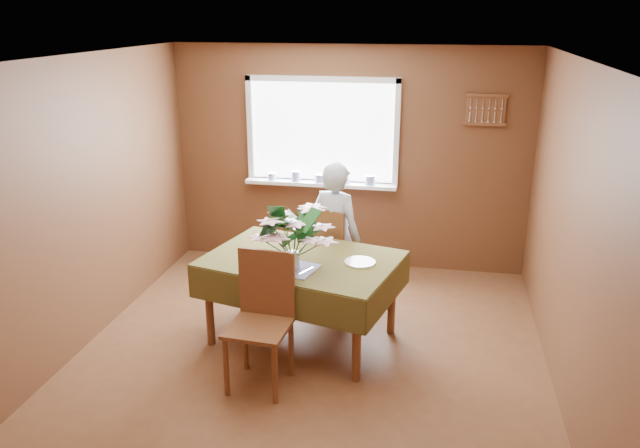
% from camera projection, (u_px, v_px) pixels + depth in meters
% --- Properties ---
extents(floor, '(4.50, 4.50, 0.00)m').
position_uv_depth(floor, '(308.00, 361.00, 5.32)').
color(floor, brown).
rests_on(floor, ground).
extents(ceiling, '(4.50, 4.50, 0.00)m').
position_uv_depth(ceiling, '(306.00, 59.00, 4.51)').
color(ceiling, white).
rests_on(ceiling, wall_back).
extents(wall_back, '(4.00, 0.00, 4.00)m').
position_uv_depth(wall_back, '(349.00, 159.00, 7.01)').
color(wall_back, brown).
rests_on(wall_back, floor).
extents(wall_front, '(4.00, 0.00, 4.00)m').
position_uv_depth(wall_front, '(203.00, 378.00, 2.83)').
color(wall_front, brown).
rests_on(wall_front, floor).
extents(wall_left, '(0.00, 4.50, 4.50)m').
position_uv_depth(wall_left, '(76.00, 208.00, 5.28)').
color(wall_left, brown).
rests_on(wall_left, floor).
extents(wall_right, '(0.00, 4.50, 4.50)m').
position_uv_depth(wall_right, '(574.00, 239.00, 4.56)').
color(wall_right, brown).
rests_on(wall_right, floor).
extents(window_assembly, '(1.72, 0.20, 1.22)m').
position_uv_depth(window_assembly, '(322.00, 150.00, 6.98)').
color(window_assembly, white).
rests_on(window_assembly, wall_back).
extents(spoon_rack, '(0.44, 0.05, 0.33)m').
position_uv_depth(spoon_rack, '(486.00, 110.00, 6.52)').
color(spoon_rack, brown).
rests_on(spoon_rack, wall_back).
extents(dining_table, '(1.85, 1.47, 0.80)m').
position_uv_depth(dining_table, '(302.00, 268.00, 5.47)').
color(dining_table, brown).
rests_on(dining_table, floor).
extents(chair_far, '(0.59, 0.59, 1.03)m').
position_uv_depth(chair_far, '(333.00, 251.00, 6.22)').
color(chair_far, brown).
rests_on(chair_far, floor).
extents(chair_near, '(0.50, 0.50, 1.07)m').
position_uv_depth(chair_near, '(262.00, 315.00, 4.88)').
color(chair_near, brown).
rests_on(chair_near, floor).
extents(seated_woman, '(0.64, 0.55, 1.49)m').
position_uv_depth(seated_woman, '(336.00, 236.00, 6.10)').
color(seated_woman, white).
rests_on(seated_woman, floor).
extents(flower_bouquet, '(0.58, 0.58, 0.50)m').
position_uv_depth(flower_bouquet, '(292.00, 232.00, 5.11)').
color(flower_bouquet, white).
rests_on(flower_bouquet, dining_table).
extents(side_plate, '(0.37, 0.37, 0.01)m').
position_uv_depth(side_plate, '(360.00, 262.00, 5.32)').
color(side_plate, white).
rests_on(side_plate, dining_table).
extents(table_knife, '(0.10, 0.19, 0.00)m').
position_uv_depth(table_knife, '(306.00, 271.00, 5.14)').
color(table_knife, silver).
rests_on(table_knife, dining_table).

